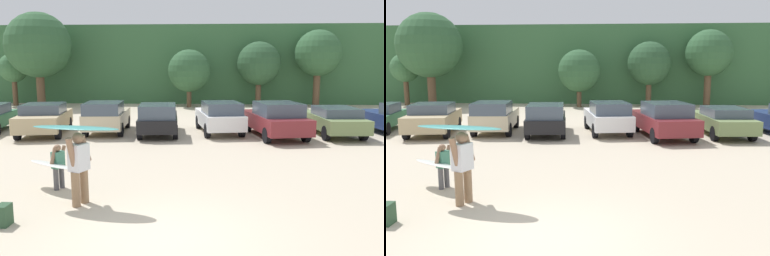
# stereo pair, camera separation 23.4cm
# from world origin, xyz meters

# --- Properties ---
(ground_plane) EXTENTS (120.00, 120.00, 0.00)m
(ground_plane) POSITION_xyz_m (0.00, 0.00, 0.00)
(ground_plane) COLOR beige
(hillside_ridge) EXTENTS (108.00, 12.00, 6.51)m
(hillside_ridge) POSITION_xyz_m (0.00, 32.12, 3.25)
(hillside_ridge) COLOR #38663D
(hillside_ridge) RESTS_ON ground_plane
(tree_far_left) EXTENTS (2.28, 2.28, 4.15)m
(tree_far_left) POSITION_xyz_m (-15.01, 24.10, 2.95)
(tree_far_left) COLOR brown
(tree_far_left) RESTS_ON ground_plane
(tree_far_right) EXTENTS (4.93, 4.93, 7.18)m
(tree_far_right) POSITION_xyz_m (-12.42, 23.04, 4.69)
(tree_far_right) COLOR brown
(tree_far_right) RESTS_ON ground_plane
(tree_ridge_back) EXTENTS (3.26, 3.26, 4.41)m
(tree_ridge_back) POSITION_xyz_m (-1.01, 23.83, 2.77)
(tree_ridge_back) COLOR brown
(tree_ridge_back) RESTS_ON ground_plane
(tree_center_right) EXTENTS (3.39, 3.39, 5.04)m
(tree_center_right) POSITION_xyz_m (4.41, 24.77, 3.33)
(tree_center_right) COLOR brown
(tree_center_right) RESTS_ON ground_plane
(tree_right) EXTENTS (3.54, 3.54, 5.92)m
(tree_right) POSITION_xyz_m (8.91, 24.70, 4.10)
(tree_right) COLOR brown
(tree_right) RESTS_ON ground_plane
(parked_car_tan) EXTENTS (2.62, 4.34, 1.47)m
(parked_car_tan) POSITION_xyz_m (-7.03, 11.09, 0.78)
(parked_car_tan) COLOR tan
(parked_car_tan) RESTS_ON ground_plane
(parked_car_champagne) EXTENTS (2.14, 4.09, 1.56)m
(parked_car_champagne) POSITION_xyz_m (-4.21, 11.70, 0.81)
(parked_car_champagne) COLOR beige
(parked_car_champagne) RESTS_ON ground_plane
(parked_car_black) EXTENTS (2.17, 4.20, 1.50)m
(parked_car_black) POSITION_xyz_m (-1.64, 11.24, 0.78)
(parked_car_black) COLOR black
(parked_car_black) RESTS_ON ground_plane
(parked_car_white) EXTENTS (2.51, 4.36, 1.55)m
(parked_car_white) POSITION_xyz_m (1.23, 11.96, 0.81)
(parked_car_white) COLOR white
(parked_car_white) RESTS_ON ground_plane
(parked_car_maroon) EXTENTS (2.75, 4.76, 1.61)m
(parked_car_maroon) POSITION_xyz_m (3.78, 11.07, 0.83)
(parked_car_maroon) COLOR maroon
(parked_car_maroon) RESTS_ON ground_plane
(parked_car_olive_green) EXTENTS (2.15, 4.63, 1.34)m
(parked_car_olive_green) POSITION_xyz_m (6.57, 11.78, 0.73)
(parked_car_olive_green) COLOR #6B7F4C
(parked_car_olive_green) RESTS_ON ground_plane
(person_adult) EXTENTS (0.46, 0.79, 1.74)m
(person_adult) POSITION_xyz_m (-2.17, 1.78, 0.98)
(person_adult) COLOR #8C6B4C
(person_adult) RESTS_ON ground_plane
(person_child) EXTENTS (0.32, 0.59, 1.21)m
(person_child) POSITION_xyz_m (-3.14, 2.93, 0.68)
(person_child) COLOR #4C4C51
(person_child) RESTS_ON ground_plane
(surfboard_teal) EXTENTS (2.24, 0.98, 0.09)m
(surfboard_teal) POSITION_xyz_m (-2.23, 1.79, 1.85)
(surfboard_teal) COLOR teal
(surfboard_white) EXTENTS (1.73, 1.34, 0.15)m
(surfboard_white) POSITION_xyz_m (-3.28, 2.83, 0.69)
(surfboard_white) COLOR white
(backpack_dropped) EXTENTS (0.24, 0.34, 0.45)m
(backpack_dropped) POSITION_xyz_m (-3.34, 0.45, 0.22)
(backpack_dropped) COLOR #2D4C33
(backpack_dropped) RESTS_ON ground_plane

